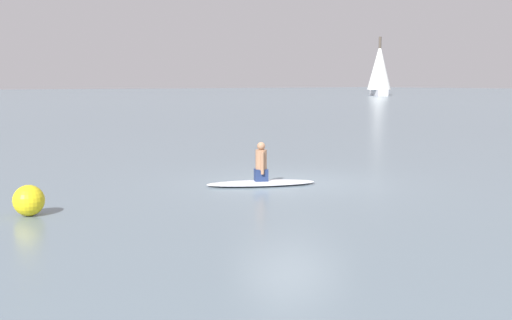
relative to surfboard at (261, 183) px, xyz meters
The scene contains 5 objects.
ground_plane 0.83m from the surfboard, 96.12° to the right, with size 400.00×400.00×0.00m, color slate.
surfboard is the anchor object (origin of this frame).
person_paddler 0.48m from the surfboard, 90.00° to the right, with size 0.41×0.39×0.95m.
sailboat_near_left 101.28m from the surfboard, 47.15° to the right, with size 6.10×5.80×10.42m.
buoy_marker 5.61m from the surfboard, 94.00° to the left, with size 0.59×0.59×0.59m, color yellow.
Camera 1 is at (-12.27, 9.49, 2.50)m, focal length 44.22 mm.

